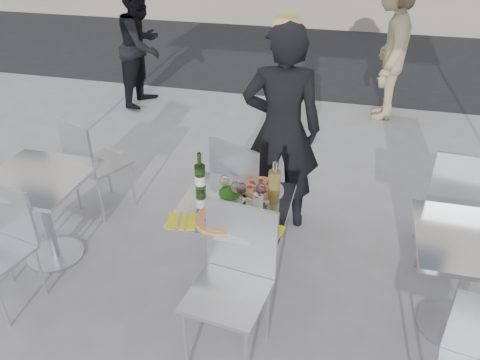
% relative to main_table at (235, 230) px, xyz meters
% --- Properties ---
extents(ground, '(80.00, 80.00, 0.00)m').
position_rel_main_table_xyz_m(ground, '(0.00, 0.00, -0.54)').
color(ground, gray).
extents(street_asphalt, '(24.00, 5.00, 0.00)m').
position_rel_main_table_xyz_m(street_asphalt, '(0.00, 6.50, -0.54)').
color(street_asphalt, black).
rests_on(street_asphalt, ground).
extents(main_table, '(0.72, 0.72, 0.75)m').
position_rel_main_table_xyz_m(main_table, '(0.00, 0.00, 0.00)').
color(main_table, '#B7BABF').
rests_on(main_table, ground).
extents(side_table_left, '(0.72, 0.72, 0.75)m').
position_rel_main_table_xyz_m(side_table_left, '(-1.50, 0.00, 0.00)').
color(side_table_left, '#B7BABF').
rests_on(side_table_left, ground).
extents(side_table_right, '(0.72, 0.72, 0.75)m').
position_rel_main_table_xyz_m(side_table_right, '(1.50, 0.00, 0.00)').
color(side_table_right, '#B7BABF').
rests_on(side_table_right, ground).
extents(chair_far, '(0.60, 0.60, 0.98)m').
position_rel_main_table_xyz_m(chair_far, '(-0.06, 0.51, 0.04)').
color(chair_far, silver).
rests_on(chair_far, ground).
extents(chair_near, '(0.50, 0.51, 0.98)m').
position_rel_main_table_xyz_m(chair_near, '(0.12, -0.46, 0.04)').
color(chair_near, silver).
rests_on(chair_near, ground).
extents(side_chair_lfar, '(0.56, 0.56, 0.92)m').
position_rel_main_table_xyz_m(side_chair_lfar, '(-1.48, 0.67, 0.01)').
color(side_chair_lfar, silver).
rests_on(side_chair_lfar, ground).
extents(side_chair_lnear, '(0.46, 0.47, 0.86)m').
position_rel_main_table_xyz_m(side_chair_lnear, '(-1.50, -0.44, -0.03)').
color(side_chair_lnear, silver).
rests_on(side_chair_lnear, ground).
extents(side_chair_rfar, '(0.50, 0.51, 1.02)m').
position_rel_main_table_xyz_m(side_chair_rfar, '(1.51, 0.68, 0.07)').
color(side_chair_rfar, silver).
rests_on(side_chair_rfar, ground).
extents(woman_diner, '(0.70, 0.51, 1.76)m').
position_rel_main_table_xyz_m(woman_diner, '(0.14, 0.95, 0.34)').
color(woman_diner, black).
rests_on(woman_diner, ground).
extents(pedestrian_a, '(0.66, 0.83, 1.62)m').
position_rel_main_table_xyz_m(pedestrian_a, '(-2.19, 3.33, 0.27)').
color(pedestrian_a, black).
rests_on(pedestrian_a, ground).
extents(pedestrian_b, '(0.71, 1.21, 1.86)m').
position_rel_main_table_xyz_m(pedestrian_b, '(1.02, 3.66, 0.39)').
color(pedestrian_b, '#9A8C63').
rests_on(pedestrian_b, ground).
extents(pizza_near, '(0.34, 0.34, 0.02)m').
position_rel_main_table_xyz_m(pizza_near, '(-0.03, -0.19, 0.22)').
color(pizza_near, '#E7AF5A').
rests_on(pizza_near, main_table).
extents(pizza_far, '(0.32, 0.32, 0.03)m').
position_rel_main_table_xyz_m(pizza_far, '(0.13, 0.21, 0.23)').
color(pizza_far, white).
rests_on(pizza_far, main_table).
extents(salad_plate, '(0.22, 0.22, 0.09)m').
position_rel_main_table_xyz_m(salad_plate, '(-0.05, 0.06, 0.25)').
color(salad_plate, white).
rests_on(salad_plate, main_table).
extents(wine_bottle, '(0.07, 0.08, 0.29)m').
position_rel_main_table_xyz_m(wine_bottle, '(-0.27, 0.10, 0.32)').
color(wine_bottle, '#2B501E').
rests_on(wine_bottle, main_table).
extents(carafe, '(0.08, 0.08, 0.29)m').
position_rel_main_table_xyz_m(carafe, '(0.24, 0.11, 0.33)').
color(carafe, tan).
rests_on(carafe, main_table).
extents(sugar_shaker, '(0.06, 0.06, 0.11)m').
position_rel_main_table_xyz_m(sugar_shaker, '(0.16, -0.00, 0.26)').
color(sugar_shaker, white).
rests_on(sugar_shaker, main_table).
extents(wineglass_white_a, '(0.07, 0.07, 0.16)m').
position_rel_main_table_xyz_m(wineglass_white_a, '(-0.09, 0.09, 0.32)').
color(wineglass_white_a, white).
rests_on(wineglass_white_a, main_table).
extents(wineglass_white_b, '(0.07, 0.07, 0.16)m').
position_rel_main_table_xyz_m(wineglass_white_b, '(0.00, 0.03, 0.32)').
color(wineglass_white_b, white).
rests_on(wineglass_white_b, main_table).
extents(wineglass_red_a, '(0.07, 0.07, 0.16)m').
position_rel_main_table_xyz_m(wineglass_red_a, '(0.04, 0.02, 0.32)').
color(wineglass_red_a, white).
rests_on(wineglass_red_a, main_table).
extents(wineglass_red_b, '(0.07, 0.07, 0.16)m').
position_rel_main_table_xyz_m(wineglass_red_b, '(0.17, 0.05, 0.32)').
color(wineglass_red_b, white).
rests_on(wineglass_red_b, main_table).
extents(napkin_left, '(0.22, 0.22, 0.01)m').
position_rel_main_table_xyz_m(napkin_left, '(-0.27, -0.27, 0.21)').
color(napkin_left, yellow).
rests_on(napkin_left, main_table).
extents(napkin_right, '(0.21, 0.21, 0.01)m').
position_rel_main_table_xyz_m(napkin_right, '(0.27, -0.24, 0.21)').
color(napkin_right, yellow).
rests_on(napkin_right, main_table).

